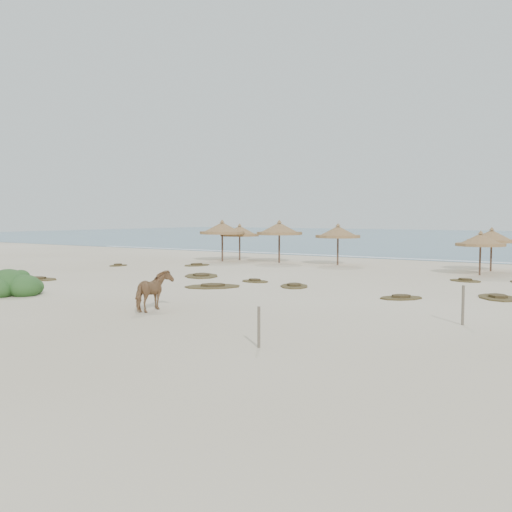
% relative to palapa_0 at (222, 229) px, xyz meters
% --- Properties ---
extents(ground, '(160.00, 160.00, 0.00)m').
position_rel_palapa_0_xyz_m(ground, '(11.01, -15.90, -2.47)').
color(ground, beige).
rests_on(ground, ground).
extents(foam_line, '(70.00, 0.60, 0.01)m').
position_rel_palapa_0_xyz_m(foam_line, '(11.01, 10.10, -2.47)').
color(foam_line, white).
rests_on(foam_line, ground).
extents(palapa_0, '(4.47, 4.47, 3.18)m').
position_rel_palapa_0_xyz_m(palapa_0, '(0.00, 0.00, 0.00)').
color(palapa_0, '#503729').
rests_on(palapa_0, ground).
extents(palapa_1, '(3.51, 3.51, 2.87)m').
position_rel_palapa_0_xyz_m(palapa_1, '(0.34, 1.80, -0.24)').
color(palapa_1, '#503729').
rests_on(palapa_1, ground).
extents(palapa_2, '(4.28, 4.28, 3.18)m').
position_rel_palapa_0_xyz_m(palapa_2, '(4.31, 1.22, -0.00)').
color(palapa_2, '#503729').
rests_on(palapa_2, ground).
extents(palapa_3, '(3.33, 3.33, 2.95)m').
position_rel_palapa_0_xyz_m(palapa_3, '(8.76, 1.80, -0.18)').
color(palapa_3, '#503729').
rests_on(palapa_3, ground).
extents(palapa_4, '(3.54, 3.54, 2.76)m').
position_rel_palapa_0_xyz_m(palapa_4, '(18.64, 3.02, -0.33)').
color(palapa_4, '#503729').
rests_on(palapa_4, ground).
extents(palapa_5, '(2.95, 2.95, 2.61)m').
position_rel_palapa_0_xyz_m(palapa_5, '(18.62, 0.12, -0.44)').
color(palapa_5, '#503729').
rests_on(palapa_5, ground).
extents(horse, '(1.13, 1.84, 1.45)m').
position_rel_palapa_0_xyz_m(horse, '(11.64, -19.54, -1.75)').
color(horse, brown).
rests_on(horse, ground).
extents(fence_post_near, '(0.09, 0.09, 1.08)m').
position_rel_palapa_0_xyz_m(fence_post_near, '(17.98, -22.24, -1.93)').
color(fence_post_near, '#64594B').
rests_on(fence_post_near, ground).
extents(fence_post_far, '(0.09, 0.09, 1.26)m').
position_rel_palapa_0_xyz_m(fence_post_far, '(21.62, -16.09, -1.84)').
color(fence_post_far, '#64594B').
rests_on(fence_post_far, ground).
extents(bush, '(2.92, 2.57, 1.31)m').
position_rel_palapa_0_xyz_m(bush, '(3.42, -19.92, -2.04)').
color(bush, '#33632A').
rests_on(bush, ground).
extents(scrub_0, '(2.61, 2.08, 0.16)m').
position_rel_palapa_0_xyz_m(scrub_0, '(-0.71, -15.62, -2.42)').
color(scrub_0, brown).
rests_on(scrub_0, ground).
extents(scrub_1, '(3.32, 3.46, 0.16)m').
position_rel_palapa_0_xyz_m(scrub_1, '(5.57, -9.36, -2.42)').
color(scrub_1, brown).
rests_on(scrub_1, ground).
extents(scrub_2, '(1.70, 1.21, 0.16)m').
position_rel_palapa_0_xyz_m(scrub_2, '(9.60, -9.91, -2.42)').
color(scrub_2, brown).
rests_on(scrub_2, ground).
extents(scrub_3, '(2.20, 2.48, 0.16)m').
position_rel_palapa_0_xyz_m(scrub_3, '(12.35, -10.57, -2.42)').
color(scrub_3, brown).
rests_on(scrub_3, ground).
extents(scrub_4, '(2.13, 2.19, 0.16)m').
position_rel_palapa_0_xyz_m(scrub_4, '(18.04, -11.57, -2.42)').
color(scrub_4, brown).
rests_on(scrub_4, ground).
extents(scrub_5, '(2.39, 2.68, 0.16)m').
position_rel_palapa_0_xyz_m(scrub_5, '(21.37, -9.28, -2.42)').
color(scrub_5, brown).
rests_on(scrub_5, ground).
extents(scrub_6, '(1.63, 2.24, 0.16)m').
position_rel_palapa_0_xyz_m(scrub_6, '(0.78, -3.97, -2.42)').
color(scrub_6, brown).
rests_on(scrub_6, ground).
extents(scrub_7, '(1.93, 1.53, 0.16)m').
position_rel_palapa_0_xyz_m(scrub_7, '(18.69, -3.57, -2.42)').
color(scrub_7, brown).
rests_on(scrub_7, ground).
extents(scrub_8, '(0.98, 1.48, 0.16)m').
position_rel_palapa_0_xyz_m(scrub_8, '(-3.57, -7.19, -2.42)').
color(scrub_8, brown).
rests_on(scrub_8, ground).
extents(scrub_9, '(3.18, 3.20, 0.16)m').
position_rel_palapa_0_xyz_m(scrub_9, '(9.13, -12.87, -2.42)').
color(scrub_9, brown).
rests_on(scrub_9, ground).
extents(scrub_11, '(1.63, 2.12, 0.16)m').
position_rel_palapa_0_xyz_m(scrub_11, '(3.13, -19.77, -2.42)').
color(scrub_11, brown).
rests_on(scrub_11, ground).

